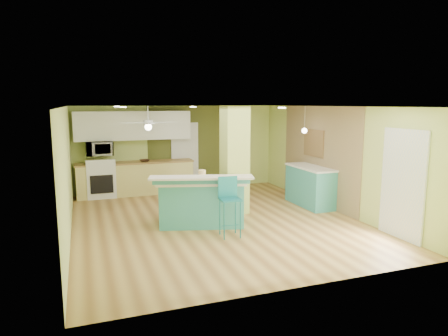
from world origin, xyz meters
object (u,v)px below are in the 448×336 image
Objects in this scene: peninsula at (201,201)px; canister at (202,174)px; side_counter at (310,186)px; fruit_bowl at (145,161)px; bar_stool at (229,197)px.

canister is (0.07, 0.17, 0.54)m from peninsula.
fruit_bowl is at bearing 144.85° from side_counter.
fruit_bowl is at bearing 107.86° from bar_stool.
canister is (-2.99, -0.46, 0.56)m from side_counter.
fruit_bowl reaches higher than side_counter.
bar_stool is at bearing -77.55° from canister.
peninsula reaches higher than side_counter.
side_counter is 3.08m from canister.
peninsula is at bearing -168.34° from side_counter.
bar_stool reaches higher than side_counter.
canister is (0.76, -3.11, 0.09)m from fruit_bowl.
bar_stool reaches higher than canister.
peninsula is 0.57m from canister.
bar_stool is 6.32× the size of canister.
side_counter is at bearing 8.75° from canister.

